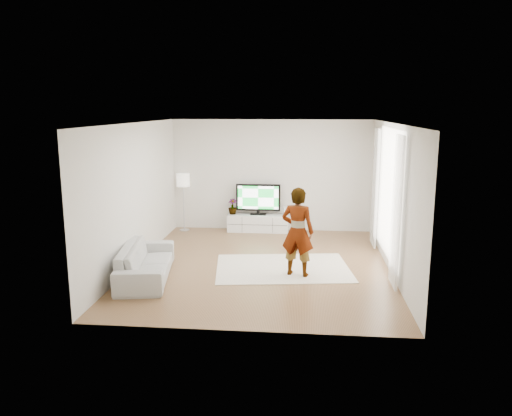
# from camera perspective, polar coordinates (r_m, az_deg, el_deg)

# --- Properties ---
(floor) EXTENTS (6.00, 6.00, 0.00)m
(floor) POSITION_cam_1_polar(r_m,az_deg,el_deg) (10.01, 0.57, -6.55)
(floor) COLOR olive
(floor) RESTS_ON ground
(ceiling) EXTENTS (6.00, 6.00, 0.00)m
(ceiling) POSITION_cam_1_polar(r_m,az_deg,el_deg) (9.53, 0.60, 9.68)
(ceiling) COLOR white
(ceiling) RESTS_ON wall_back
(wall_left) EXTENTS (0.02, 6.00, 2.80)m
(wall_left) POSITION_cam_1_polar(r_m,az_deg,el_deg) (10.19, -13.56, 1.56)
(wall_left) COLOR silver
(wall_left) RESTS_ON floor
(wall_right) EXTENTS (0.02, 6.00, 2.80)m
(wall_right) POSITION_cam_1_polar(r_m,az_deg,el_deg) (9.78, 15.33, 1.06)
(wall_right) COLOR silver
(wall_right) RESTS_ON floor
(wall_back) EXTENTS (5.00, 0.02, 2.80)m
(wall_back) POSITION_cam_1_polar(r_m,az_deg,el_deg) (12.63, 1.76, 3.73)
(wall_back) COLOR silver
(wall_back) RESTS_ON floor
(wall_front) EXTENTS (5.00, 0.02, 2.80)m
(wall_front) POSITION_cam_1_polar(r_m,az_deg,el_deg) (6.76, -1.61, -3.08)
(wall_front) COLOR silver
(wall_front) RESTS_ON floor
(window) EXTENTS (0.01, 2.60, 2.50)m
(window) POSITION_cam_1_polar(r_m,az_deg,el_deg) (10.06, 14.95, 1.65)
(window) COLOR white
(window) RESTS_ON wall_right
(curtain_near) EXTENTS (0.04, 0.70, 2.60)m
(curtain_near) POSITION_cam_1_polar(r_m,az_deg,el_deg) (8.81, 15.75, -0.41)
(curtain_near) COLOR white
(curtain_near) RESTS_ON floor
(curtain_far) EXTENTS (0.04, 0.70, 2.60)m
(curtain_far) POSITION_cam_1_polar(r_m,az_deg,el_deg) (11.34, 13.48, 2.28)
(curtain_far) COLOR white
(curtain_far) RESTS_ON floor
(media_console) EXTENTS (1.53, 0.44, 0.43)m
(media_console) POSITION_cam_1_polar(r_m,az_deg,el_deg) (12.64, 0.24, -1.72)
(media_console) COLOR white
(media_console) RESTS_ON floor
(television) EXTENTS (1.12, 0.22, 0.78)m
(television) POSITION_cam_1_polar(r_m,az_deg,el_deg) (12.54, 0.25, 1.14)
(television) COLOR black
(television) RESTS_ON media_console
(game_console) EXTENTS (0.08, 0.16, 0.21)m
(game_console) POSITION_cam_1_polar(r_m,az_deg,el_deg) (12.53, 3.30, -0.36)
(game_console) COLOR white
(game_console) RESTS_ON media_console
(potted_plant) EXTENTS (0.23, 0.23, 0.39)m
(potted_plant) POSITION_cam_1_polar(r_m,az_deg,el_deg) (12.63, -2.71, 0.16)
(potted_plant) COLOR #3F7238
(potted_plant) RESTS_ON media_console
(rug) EXTENTS (2.80, 2.18, 0.01)m
(rug) POSITION_cam_1_polar(r_m,az_deg,el_deg) (9.85, 3.07, -6.85)
(rug) COLOR silver
(rug) RESTS_ON floor
(player) EXTENTS (0.69, 0.54, 1.66)m
(player) POSITION_cam_1_polar(r_m,az_deg,el_deg) (9.22, 4.77, -2.72)
(player) COLOR #334772
(player) RESTS_ON rug
(sofa) EXTENTS (1.16, 2.23, 0.62)m
(sofa) POSITION_cam_1_polar(r_m,az_deg,el_deg) (9.43, -12.48, -6.02)
(sofa) COLOR beige
(sofa) RESTS_ON floor
(floor_lamp) EXTENTS (0.32, 0.32, 1.46)m
(floor_lamp) POSITION_cam_1_polar(r_m,az_deg,el_deg) (12.68, -8.33, 2.90)
(floor_lamp) COLOR silver
(floor_lamp) RESTS_ON floor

